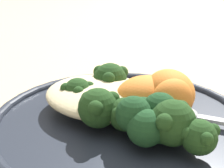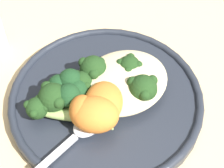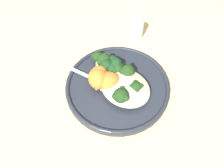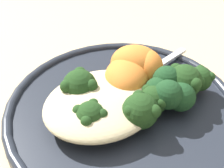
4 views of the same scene
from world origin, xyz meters
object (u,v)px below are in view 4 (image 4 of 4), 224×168
(broccoli_stalk_1, at_px, (100,106))
(sweet_potato_chunk_2, at_px, (135,64))
(plate, at_px, (123,110))
(broccoli_stalk_4, at_px, (176,81))
(quinoa_mound, at_px, (101,103))
(broccoli_stalk_5, at_px, (179,79))
(broccoli_stalk_2, at_px, (138,106))
(sweet_potato_chunk_1, at_px, (148,68))
(broccoli_stalk_3, at_px, (148,96))
(sweet_potato_chunk_0, at_px, (126,77))
(spoon, at_px, (147,72))
(broccoli_stalk_0, at_px, (88,85))
(kale_tuft, at_px, (171,90))

(broccoli_stalk_1, relative_size, sweet_potato_chunk_2, 1.73)
(plate, height_order, sweet_potato_chunk_2, sweet_potato_chunk_2)
(broccoli_stalk_1, height_order, broccoli_stalk_4, broccoli_stalk_4)
(quinoa_mound, bearing_deg, broccoli_stalk_5, -6.84)
(broccoli_stalk_2, distance_m, sweet_potato_chunk_1, 0.07)
(broccoli_stalk_3, height_order, broccoli_stalk_5, broccoli_stalk_3)
(quinoa_mound, relative_size, broccoli_stalk_4, 1.32)
(sweet_potato_chunk_0, xyz_separation_m, spoon, (0.04, 0.01, -0.02))
(broccoli_stalk_2, bearing_deg, broccoli_stalk_0, -131.33)
(broccoli_stalk_5, bearing_deg, broccoli_stalk_3, -132.54)
(broccoli_stalk_5, bearing_deg, sweet_potato_chunk_0, -167.01)
(broccoli_stalk_0, bearing_deg, spoon, 179.05)
(broccoli_stalk_0, xyz_separation_m, sweet_potato_chunk_2, (0.07, -0.00, 0.01))
(sweet_potato_chunk_2, height_order, kale_tuft, sweet_potato_chunk_2)
(broccoli_stalk_4, xyz_separation_m, sweet_potato_chunk_0, (-0.05, 0.04, 0.00))
(quinoa_mound, relative_size, sweet_potato_chunk_2, 2.13)
(quinoa_mound, height_order, broccoli_stalk_0, broccoli_stalk_0)
(broccoli_stalk_3, distance_m, sweet_potato_chunk_0, 0.04)
(sweet_potato_chunk_0, distance_m, spoon, 0.04)
(quinoa_mound, relative_size, broccoli_stalk_1, 1.23)
(plate, relative_size, broccoli_stalk_3, 2.63)
(spoon, bearing_deg, sweet_potato_chunk_1, -136.44)
(broccoli_stalk_0, bearing_deg, sweet_potato_chunk_0, 164.80)
(broccoli_stalk_0, xyz_separation_m, sweet_potato_chunk_0, (0.05, -0.01, 0.00))
(sweet_potato_chunk_2, bearing_deg, plate, -140.43)
(sweet_potato_chunk_0, distance_m, sweet_potato_chunk_1, 0.03)
(broccoli_stalk_1, bearing_deg, quinoa_mound, -164.95)
(broccoli_stalk_0, distance_m, spoon, 0.09)
(broccoli_stalk_3, bearing_deg, sweet_potato_chunk_0, -168.40)
(quinoa_mound, xyz_separation_m, broccoli_stalk_3, (0.05, -0.02, 0.00))
(broccoli_stalk_1, bearing_deg, broccoli_stalk_5, 145.11)
(sweet_potato_chunk_1, bearing_deg, broccoli_stalk_2, -136.88)
(broccoli_stalk_4, distance_m, sweet_potato_chunk_0, 0.06)
(broccoli_stalk_5, height_order, spoon, broccoli_stalk_5)
(broccoli_stalk_3, xyz_separation_m, broccoli_stalk_4, (0.04, -0.00, 0.00))
(broccoli_stalk_0, relative_size, sweet_potato_chunk_2, 1.71)
(broccoli_stalk_5, bearing_deg, spoon, 154.38)
(plate, distance_m, broccoli_stalk_3, 0.04)
(broccoli_stalk_4, xyz_separation_m, broccoli_stalk_5, (0.01, 0.01, -0.01))
(sweet_potato_chunk_0, relative_size, sweet_potato_chunk_2, 1.04)
(broccoli_stalk_1, xyz_separation_m, broccoli_stalk_5, (0.11, -0.01, -0.00))
(plate, relative_size, kale_tuft, 4.69)
(plate, height_order, broccoli_stalk_4, broccoli_stalk_4)
(plate, distance_m, sweet_potato_chunk_1, 0.06)
(kale_tuft, bearing_deg, sweet_potato_chunk_0, 121.81)
(quinoa_mound, relative_size, broccoli_stalk_3, 1.25)
(broccoli_stalk_5, bearing_deg, broccoli_stalk_2, -126.97)
(plate, relative_size, broccoli_stalk_0, 2.62)
(broccoli_stalk_0, relative_size, sweet_potato_chunk_1, 2.35)
(broccoli_stalk_4, bearing_deg, sweet_potato_chunk_0, -166.42)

